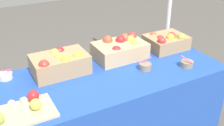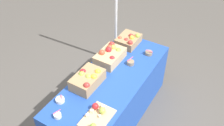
% 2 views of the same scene
% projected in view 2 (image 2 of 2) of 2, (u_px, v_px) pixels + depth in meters
% --- Properties ---
extents(ground_plane, '(10.00, 10.00, 0.00)m').
position_uv_depth(ground_plane, '(112.00, 115.00, 3.58)').
color(ground_plane, '#56514C').
extents(table, '(1.90, 0.76, 0.74)m').
position_uv_depth(table, '(111.00, 98.00, 3.34)').
color(table, '#234CAD').
rests_on(table, ground_plane).
extents(apple_crate_left, '(0.35, 0.27, 0.16)m').
position_uv_depth(apple_crate_left, '(129.00, 40.00, 3.60)').
color(apple_crate_left, tan).
rests_on(apple_crate_left, table).
extents(apple_crate_middle, '(0.42, 0.28, 0.19)m').
position_uv_depth(apple_crate_middle, '(110.00, 55.00, 3.31)').
color(apple_crate_middle, tan).
rests_on(apple_crate_middle, table).
extents(apple_crate_right, '(0.41, 0.26, 0.18)m').
position_uv_depth(apple_crate_right, '(88.00, 79.00, 2.96)').
color(apple_crate_right, tan).
rests_on(apple_crate_right, table).
extents(cutting_board_front, '(0.37, 0.25, 0.09)m').
position_uv_depth(cutting_board_front, '(97.00, 116.00, 2.61)').
color(cutting_board_front, '#D1B284').
rests_on(cutting_board_front, table).
extents(sample_bowl_near, '(0.10, 0.10, 0.10)m').
position_uv_depth(sample_bowl_near, '(60.00, 100.00, 2.79)').
color(sample_bowl_near, silver).
rests_on(sample_bowl_near, table).
extents(sample_bowl_mid, '(0.10, 0.09, 0.10)m').
position_uv_depth(sample_bowl_mid, '(131.00, 63.00, 3.28)').
color(sample_bowl_mid, gray).
rests_on(sample_bowl_mid, table).
extents(sample_bowl_far, '(0.10, 0.10, 0.09)m').
position_uv_depth(sample_bowl_far, '(149.00, 53.00, 3.44)').
color(sample_bowl_far, gray).
rests_on(sample_bowl_far, table).
extents(sample_bowl_extra, '(0.09, 0.08, 0.09)m').
position_uv_depth(sample_bowl_extra, '(58.00, 115.00, 2.62)').
color(sample_bowl_extra, silver).
rests_on(sample_bowl_extra, table).
extents(tent_pole, '(0.04, 0.04, 2.09)m').
position_uv_depth(tent_pole, '(116.00, 8.00, 3.85)').
color(tent_pole, white).
rests_on(tent_pole, ground_plane).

